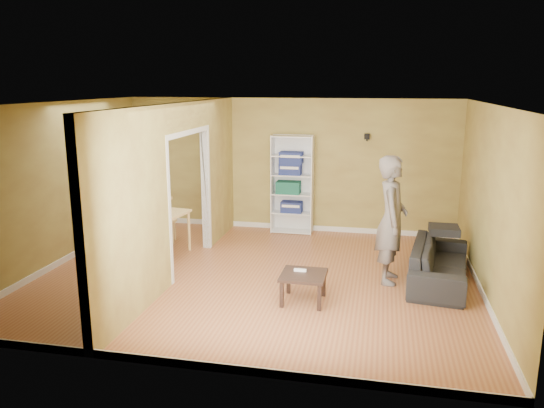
{
  "coord_description": "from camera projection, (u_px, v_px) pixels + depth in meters",
  "views": [
    {
      "loc": [
        1.79,
        -7.42,
        2.9
      ],
      "look_at": [
        0.2,
        0.2,
        1.1
      ],
      "focal_mm": 35.0,
      "sensor_mm": 36.0,
      "label": 1
    }
  ],
  "objects": [
    {
      "name": "sofa",
      "position": [
        440.0,
        257.0,
        7.81
      ],
      "size": [
        2.08,
        1.11,
        0.76
      ],
      "primitive_type": "imported",
      "rotation": [
        0.0,
        0.0,
        1.44
      ],
      "color": "#232325",
      "rests_on": "ground"
    },
    {
      "name": "coffee_table",
      "position": [
        303.0,
        278.0,
        7.09
      ],
      "size": [
        0.59,
        0.59,
        0.4
      ],
      "rotation": [
        0.0,
        0.0,
        -0.01
      ],
      "color": "black",
      "rests_on": "ground"
    },
    {
      "name": "person",
      "position": [
        392.0,
        209.0,
        7.67
      ],
      "size": [
        0.82,
        0.65,
        2.21
      ],
      "primitive_type": "imported",
      "rotation": [
        0.0,
        0.0,
        1.55
      ],
      "color": "slate",
      "rests_on": "ground"
    },
    {
      "name": "bookshelf",
      "position": [
        293.0,
        184.0,
        10.33
      ],
      "size": [
        0.8,
        0.35,
        1.91
      ],
      "color": "white",
      "rests_on": "ground"
    },
    {
      "name": "chair_left",
      "position": [
        111.0,
        223.0,
        9.21
      ],
      "size": [
        0.61,
        0.61,
        1.01
      ],
      "primitive_type": null,
      "rotation": [
        0.0,
        0.0,
        -1.16
      ],
      "color": "#CDB584",
      "rests_on": "ground"
    },
    {
      "name": "room_shell",
      "position": [
        256.0,
        193.0,
        7.8
      ],
      "size": [
        6.5,
        6.5,
        6.5
      ],
      "color": "#AA6C42",
      "rests_on": "ground"
    },
    {
      "name": "dining_table",
      "position": [
        151.0,
        216.0,
        9.07
      ],
      "size": [
        1.18,
        0.79,
        0.74
      ],
      "rotation": [
        0.0,
        0.0,
        -0.14
      ],
      "color": "#E8BF75",
      "rests_on": "ground"
    },
    {
      "name": "paper_box_navy_c",
      "position": [
        291.0,
        157.0,
        10.17
      ],
      "size": [
        0.44,
        0.29,
        0.23
      ],
      "primitive_type": "cube",
      "color": "navy",
      "rests_on": "bookshelf"
    },
    {
      "name": "game_controller",
      "position": [
        300.0,
        270.0,
        7.16
      ],
      "size": [
        0.17,
        0.04,
        0.03
      ],
      "primitive_type": "cube",
      "color": "white",
      "rests_on": "coffee_table"
    },
    {
      "name": "partition",
      "position": [
        179.0,
        190.0,
        8.04
      ],
      "size": [
        0.22,
        5.5,
        2.6
      ],
      "primitive_type": null,
      "color": "tan",
      "rests_on": "ground"
    },
    {
      "name": "chair_near",
      "position": [
        136.0,
        234.0,
        8.45
      ],
      "size": [
        0.59,
        0.59,
        1.05
      ],
      "primitive_type": null,
      "rotation": [
        0.0,
        0.0,
        -0.26
      ],
      "color": "tan",
      "rests_on": "ground"
    },
    {
      "name": "paper_box_teal",
      "position": [
        288.0,
        187.0,
        10.32
      ],
      "size": [
        0.46,
        0.3,
        0.23
      ],
      "primitive_type": "cube",
      "color": "#188D78",
      "rests_on": "bookshelf"
    },
    {
      "name": "paper_box_navy_a",
      "position": [
        292.0,
        207.0,
        10.39
      ],
      "size": [
        0.41,
        0.27,
        0.21
      ],
      "primitive_type": "cube",
      "color": "navy",
      "rests_on": "bookshelf"
    },
    {
      "name": "paper_box_navy_b",
      "position": [
        290.0,
        169.0,
        10.23
      ],
      "size": [
        0.42,
        0.27,
        0.21
      ],
      "primitive_type": "cube",
      "color": "#13184E",
      "rests_on": "bookshelf"
    },
    {
      "name": "wall_speaker",
      "position": [
        367.0,
        136.0,
        9.93
      ],
      "size": [
        0.1,
        0.1,
        0.1
      ],
      "primitive_type": "cube",
      "color": "black",
      "rests_on": "room_shell"
    },
    {
      "name": "chair_far",
      "position": [
        166.0,
        219.0,
        9.72
      ],
      "size": [
        0.5,
        0.5,
        0.9
      ],
      "primitive_type": null,
      "rotation": [
        0.0,
        0.0,
        3.4
      ],
      "color": "tan",
      "rests_on": "ground"
    }
  ]
}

